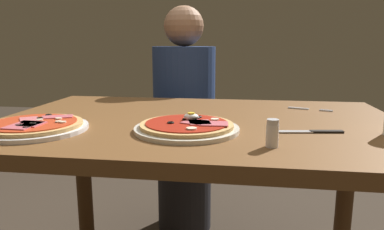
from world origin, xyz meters
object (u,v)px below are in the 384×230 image
Objects in this scene: knife at (313,132)px; salt_shaker at (272,133)px; diner_person at (184,127)px; dining_table at (197,152)px; pizza_across_left at (34,126)px; pizza_foreground at (187,127)px; fork at (306,109)px.

knife is 2.92× the size of salt_shaker.
knife is 0.98m from diner_person.
salt_shaker reaches higher than dining_table.
salt_shaker is at bearing -5.99° from pizza_across_left.
pizza_across_left is 0.65m from salt_shaker.
pizza_across_left is at bearing 73.01° from diner_person.
pizza_across_left is at bearing -173.52° from knife.
dining_table is 4.38× the size of pizza_foreground.
salt_shaker is (0.22, -0.28, 0.14)m from dining_table.
pizza_across_left is at bearing -153.65° from dining_table.
pizza_foreground is 0.89m from diner_person.
fork reaches higher than dining_table.
knife is (0.77, 0.09, -0.01)m from pizza_across_left.
fork is at bearing 72.43° from salt_shaker.
salt_shaker is at bearing -52.74° from dining_table.
fork is at bearing 28.59° from pizza_across_left.
pizza_foreground is at bearing 7.40° from pizza_across_left.
fork is 0.36m from knife.
knife reaches higher than fork.
pizza_foreground reaches higher than dining_table.
pizza_foreground is at bearing 100.06° from diner_person.
pizza_across_left is at bearing 174.01° from salt_shaker.
knife is (-0.04, -0.35, 0.00)m from fork.
pizza_foreground is at bearing 150.94° from salt_shaker.
dining_table is 0.71m from diner_person.
knife is at bearing 121.16° from diner_person.
pizza_across_left is 1.52× the size of knife.
pizza_foreground is at bearing -134.81° from fork.
diner_person reaches higher than pizza_across_left.
salt_shaker reaches higher than fork.
diner_person is at bearing 110.99° from salt_shaker.
pizza_foreground is 4.38× the size of salt_shaker.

